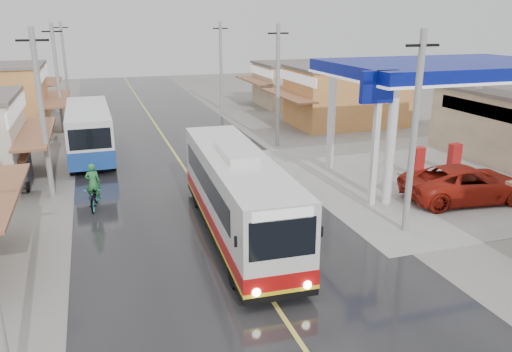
# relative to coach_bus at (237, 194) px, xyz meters

# --- Properties ---
(ground) EXTENTS (120.00, 120.00, 0.00)m
(ground) POSITION_rel_coach_bus_xyz_m (-0.36, -1.84, -1.72)
(ground) COLOR slate
(ground) RESTS_ON ground
(road) EXTENTS (12.00, 90.00, 0.02)m
(road) POSITION_rel_coach_bus_xyz_m (-0.36, 13.16, -1.71)
(road) COLOR black
(road) RESTS_ON ground
(centre_line) EXTENTS (0.15, 90.00, 0.01)m
(centre_line) POSITION_rel_coach_bus_xyz_m (-0.36, 13.16, -1.70)
(centre_line) COLOR #D8CC4C
(centre_line) RESTS_ON road
(shopfronts_right) EXTENTS (11.00, 44.00, 4.80)m
(shopfronts_right) POSITION_rel_coach_bus_xyz_m (14.64, 10.16, -1.72)
(shopfronts_right) COLOR beige
(shopfronts_right) RESTS_ON ground
(utility_poles_left) EXTENTS (1.60, 50.00, 8.00)m
(utility_poles_left) POSITION_rel_coach_bus_xyz_m (-7.36, 14.16, -1.72)
(utility_poles_left) COLOR gray
(utility_poles_left) RESTS_ON ground
(utility_poles_right) EXTENTS (1.60, 36.00, 8.00)m
(utility_poles_right) POSITION_rel_coach_bus_xyz_m (6.64, 13.16, -1.72)
(utility_poles_right) COLOR gray
(utility_poles_right) RESTS_ON ground
(coach_bus) EXTENTS (3.04, 11.50, 3.56)m
(coach_bus) POSITION_rel_coach_bus_xyz_m (0.00, 0.00, 0.00)
(coach_bus) COLOR silver
(coach_bus) RESTS_ON road
(second_bus) EXTENTS (2.61, 9.35, 3.10)m
(second_bus) POSITION_rel_coach_bus_xyz_m (-5.43, 14.14, -0.05)
(second_bus) COLOR silver
(second_bus) RESTS_ON road
(jeepney) EXTENTS (6.41, 3.51, 1.70)m
(jeepney) POSITION_rel_coach_bus_xyz_m (11.43, 0.32, -0.87)
(jeepney) COLOR maroon
(jeepney) RESTS_ON ground
(cyclist) EXTENTS (0.95, 2.11, 2.19)m
(cyclist) POSITION_rel_coach_bus_xyz_m (-5.40, 4.76, -1.00)
(cyclist) COLOR black
(cyclist) RESTS_ON ground
(tricycle_near) EXTENTS (1.50, 2.22, 1.66)m
(tricycle_near) POSITION_rel_coach_bus_xyz_m (-9.12, 9.03, -0.77)
(tricycle_near) COLOR #26262D
(tricycle_near) RESTS_ON ground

